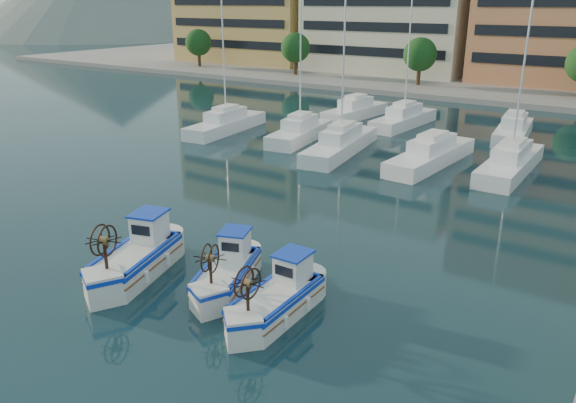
# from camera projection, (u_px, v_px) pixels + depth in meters

# --- Properties ---
(ground) EXTENTS (300.00, 300.00, 0.00)m
(ground) POSITION_uv_depth(u_px,v_px,m) (208.00, 311.00, 19.72)
(ground) COLOR #18363F
(ground) RESTS_ON ground
(hill_west) EXTENTS (180.00, 180.00, 60.00)m
(hill_west) POSITION_uv_depth(u_px,v_px,m) (113.00, 35.00, 179.62)
(hill_west) COLOR slate
(hill_west) RESTS_ON ground
(yacht_marina) EXTENTS (37.78, 22.93, 11.50)m
(yacht_marina) POSITION_uv_depth(u_px,v_px,m) (434.00, 138.00, 42.39)
(yacht_marina) COLOR white
(yacht_marina) RESTS_ON ground
(fishing_boat_a) EXTENTS (3.03, 4.69, 2.84)m
(fishing_boat_a) POSITION_uv_depth(u_px,v_px,m) (137.00, 256.00, 22.15)
(fishing_boat_a) COLOR silver
(fishing_boat_a) RESTS_ON ground
(fishing_boat_b) EXTENTS (2.82, 4.07, 2.46)m
(fishing_boat_b) POSITION_uv_depth(u_px,v_px,m) (228.00, 270.00, 21.21)
(fishing_boat_b) COLOR silver
(fishing_boat_b) RESTS_ON ground
(fishing_boat_c) EXTENTS (1.76, 4.07, 2.52)m
(fishing_boat_c) POSITION_uv_depth(u_px,v_px,m) (278.00, 297.00, 19.27)
(fishing_boat_c) COLOR silver
(fishing_boat_c) RESTS_ON ground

